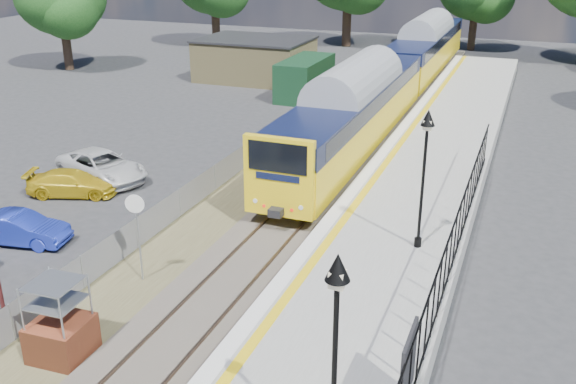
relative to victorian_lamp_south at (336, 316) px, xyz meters
The scene contains 15 objects.
ground 8.05m from the victorian_lamp_south, 143.97° to the left, with size 120.00×120.00×0.00m, color #2D2D30.
track_bed 15.50m from the victorian_lamp_south, 113.60° to the left, with size 5.90×80.00×0.29m.
platform 12.67m from the victorian_lamp_south, 96.18° to the left, with size 5.00×70.00×0.90m, color gray.
platform_edge 12.92m from the victorian_lamp_south, 105.65° to the left, with size 0.90×70.00×0.01m.
victorian_lamp_south is the anchor object (origin of this frame).
victorian_lamp_north 10.00m from the victorian_lamp_south, 91.15° to the left, with size 0.44×0.44×4.60m.
palisade_fence 6.79m from the victorian_lamp_south, 80.47° to the left, with size 0.12×26.00×2.00m.
wire_fence 19.07m from the victorian_lamp_south, 121.23° to the left, with size 0.06×52.00×1.20m.
outbuilding 38.94m from the victorian_lamp_south, 114.99° to the left, with size 10.80×10.10×3.12m.
train 31.92m from the victorian_lamp_south, 99.94° to the left, with size 2.82×40.83×3.51m.
brick_plinth 8.84m from the victorian_lamp_south, 166.29° to the left, with size 1.47×1.47×2.28m.
speed_sign 10.54m from the victorian_lamp_south, 143.60° to the left, with size 0.59×0.20×3.02m.
car_blue 15.95m from the victorian_lamp_south, 153.63° to the left, with size 1.23×3.53×1.16m, color #1B2CA3.
car_yellow 19.33m from the victorian_lamp_south, 143.13° to the left, with size 1.54×3.78×1.10m, color gold.
car_white 20.51m from the victorian_lamp_south, 138.47° to the left, with size 2.18×4.73×1.32m, color silver.
Camera 1 is at (8.13, -13.10, 10.38)m, focal length 40.00 mm.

